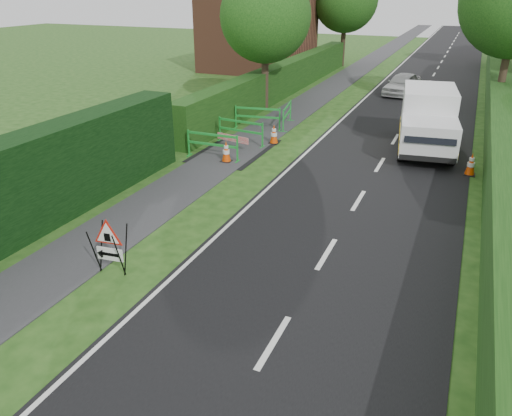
# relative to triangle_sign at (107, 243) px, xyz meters

# --- Properties ---
(ground) EXTENTS (120.00, 120.00, 0.00)m
(ground) POSITION_rel_triangle_sign_xyz_m (1.70, -1.77, -0.79)
(ground) COLOR #1C4313
(ground) RESTS_ON ground
(road_surface) EXTENTS (6.00, 90.00, 0.02)m
(road_surface) POSITION_rel_triangle_sign_xyz_m (4.20, 33.23, -0.79)
(road_surface) COLOR black
(road_surface) RESTS_ON ground
(footpath) EXTENTS (2.00, 90.00, 0.02)m
(footpath) POSITION_rel_triangle_sign_xyz_m (-1.30, 33.23, -0.78)
(footpath) COLOR #2D2D30
(footpath) RESTS_ON ground
(hedge_west_far) EXTENTS (1.00, 24.00, 1.80)m
(hedge_west_far) POSITION_rel_triangle_sign_xyz_m (-3.30, 20.23, -0.79)
(hedge_west_far) COLOR #14380F
(hedge_west_far) RESTS_ON ground
(hedge_east) EXTENTS (1.20, 50.00, 1.50)m
(hedge_east) POSITION_rel_triangle_sign_xyz_m (8.20, 14.23, -0.79)
(hedge_east) COLOR #14380F
(hedge_east) RESTS_ON ground
(house_west) EXTENTS (7.50, 7.40, 7.88)m
(house_west) POSITION_rel_triangle_sign_xyz_m (-8.30, 28.23, 2.11)
(house_west) COLOR brown
(house_west) RESTS_ON ground
(tree_nw) EXTENTS (4.40, 4.40, 6.70)m
(tree_nw) POSITION_rel_triangle_sign_xyz_m (-2.90, 16.23, 3.69)
(tree_nw) COLOR #2D2116
(tree_nw) RESTS_ON ground
(tree_fe) EXTENTS (4.20, 4.20, 6.33)m
(tree_fe) POSITION_rel_triangle_sign_xyz_m (8.10, 36.23, 3.43)
(tree_fe) COLOR #2D2116
(tree_fe) RESTS_ON ground
(triangle_sign) EXTENTS (0.86, 0.86, 1.14)m
(triangle_sign) POSITION_rel_triangle_sign_xyz_m (0.00, 0.00, 0.00)
(triangle_sign) COLOR black
(triangle_sign) RESTS_ON ground
(works_van) EXTENTS (2.57, 5.17, 2.26)m
(works_van) POSITION_rel_triangle_sign_xyz_m (5.44, 12.31, 0.41)
(works_van) COLOR silver
(works_van) RESTS_ON ground
(traffic_cone_0) EXTENTS (0.38, 0.38, 0.79)m
(traffic_cone_0) POSITION_rel_triangle_sign_xyz_m (7.18, 9.92, -0.40)
(traffic_cone_0) COLOR black
(traffic_cone_0) RESTS_ON ground
(traffic_cone_1) EXTENTS (0.38, 0.38, 0.79)m
(traffic_cone_1) POSITION_rel_triangle_sign_xyz_m (6.55, 12.18, -0.40)
(traffic_cone_1) COLOR black
(traffic_cone_1) RESTS_ON ground
(traffic_cone_2) EXTENTS (0.38, 0.38, 0.79)m
(traffic_cone_2) POSITION_rel_triangle_sign_xyz_m (6.48, 13.37, -0.40)
(traffic_cone_2) COLOR black
(traffic_cone_2) RESTS_ON ground
(traffic_cone_3) EXTENTS (0.38, 0.38, 0.79)m
(traffic_cone_3) POSITION_rel_triangle_sign_xyz_m (-1.02, 7.93, -0.40)
(traffic_cone_3) COLOR black
(traffic_cone_3) RESTS_ON ground
(traffic_cone_4) EXTENTS (0.38, 0.38, 0.79)m
(traffic_cone_4) POSITION_rel_triangle_sign_xyz_m (-0.25, 10.72, -0.40)
(traffic_cone_4) COLOR black
(traffic_cone_4) RESTS_ON ground
(ped_barrier_0) EXTENTS (2.06, 0.37, 1.00)m
(ped_barrier_0) POSITION_rel_triangle_sign_xyz_m (-1.63, 8.03, -0.16)
(ped_barrier_0) COLOR #1A922E
(ped_barrier_0) RESTS_ON ground
(ped_barrier_1) EXTENTS (2.09, 0.58, 1.00)m
(ped_barrier_1) POSITION_rel_triangle_sign_xyz_m (-1.46, 10.15, -0.16)
(ped_barrier_1) COLOR #1A922E
(ped_barrier_1) RESTS_ON ground
(ped_barrier_2) EXTENTS (2.09, 0.67, 1.00)m
(ped_barrier_2) POSITION_rel_triangle_sign_xyz_m (-1.72, 12.49, -0.16)
(ped_barrier_2) COLOR #1A922E
(ped_barrier_2) RESTS_ON ground
(ped_barrier_3) EXTENTS (0.72, 2.09, 1.00)m
(ped_barrier_3) POSITION_rel_triangle_sign_xyz_m (-0.67, 13.44, -0.16)
(ped_barrier_3) COLOR #1A922E
(ped_barrier_3) RESTS_ON ground
(redwhite_plank) EXTENTS (1.47, 0.36, 0.25)m
(redwhite_plank) POSITION_rel_triangle_sign_xyz_m (-1.44, 9.35, -0.79)
(redwhite_plank) COLOR red
(redwhite_plank) RESTS_ON ground
(hatchback_car) EXTENTS (2.04, 3.79, 1.23)m
(hatchback_car) POSITION_rel_triangle_sign_xyz_m (3.07, 22.76, -0.18)
(hatchback_car) COLOR silver
(hatchback_car) RESTS_ON ground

